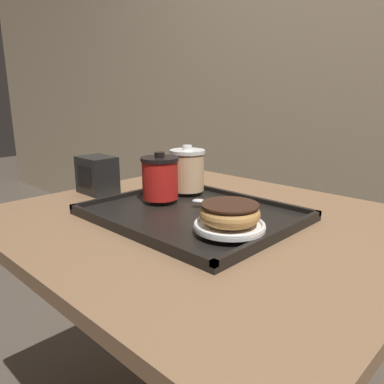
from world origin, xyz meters
TOP-DOWN VIEW (x-y plane):
  - wall_behind at (0.00, 1.10)m, footprint 8.00×0.05m
  - cafe_table at (0.00, 0.00)m, footprint 0.97×0.87m
  - serving_tray at (-0.02, -0.02)m, footprint 0.48×0.39m
  - coffee_cup_front at (-0.14, -0.02)m, footprint 0.10×0.10m
  - coffee_cup_rear at (-0.15, 0.10)m, footprint 0.10×0.10m
  - plate_with_chocolate_donut at (0.14, -0.08)m, footprint 0.15×0.15m
  - donut_chocolate_glazed at (0.14, -0.08)m, footprint 0.13×0.13m
  - spoon at (-0.02, 0.03)m, footprint 0.13×0.09m
  - napkin_dispenser at (-0.39, -0.05)m, footprint 0.11×0.09m

SIDE VIEW (x-z plane):
  - cafe_table at x=0.00m, z-range 0.19..0.92m
  - serving_tray at x=-0.02m, z-range 0.72..0.75m
  - spoon at x=-0.02m, z-range 0.75..0.76m
  - plate_with_chocolate_donut at x=0.14m, z-range 0.75..0.77m
  - napkin_dispenser at x=-0.39m, z-range 0.73..0.84m
  - donut_chocolate_glazed at x=0.14m, z-range 0.77..0.81m
  - coffee_cup_front at x=-0.14m, z-range 0.75..0.87m
  - coffee_cup_rear at x=-0.15m, z-range 0.75..0.88m
  - wall_behind at x=0.00m, z-range 0.00..2.40m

